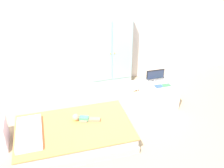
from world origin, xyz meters
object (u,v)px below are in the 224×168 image
object	(u,v)px
book_blue	(158,86)
rocking_horse_toy	(137,88)
wardrobe	(110,51)
book_green	(166,85)
doll	(81,118)
bed	(75,134)
tv_monitor	(155,75)
tv_stand	(151,96)

from	to	relation	value
book_blue	rocking_horse_toy	bearing A→B (deg)	-174.51
wardrobe	book_blue	distance (m)	1.21
book_green	doll	bearing A→B (deg)	-169.00
bed	book_green	xyz separation A→B (m)	(1.53, 0.39, 0.32)
bed	tv_monitor	world-z (taller)	tv_monitor
doll	tv_stand	distance (m)	1.28
wardrobe	book_green	size ratio (longest dim) A/B	9.09
rocking_horse_toy	book_green	distance (m)	0.50
wardrobe	tv_stand	distance (m)	1.17
tv_monitor	wardrobe	bearing A→B (deg)	118.63
bed	doll	xyz separation A→B (m)	(0.12, 0.12, 0.16)
bed	tv_stand	xyz separation A→B (m)	(1.34, 0.49, 0.10)
tv_stand	rocking_horse_toy	size ratio (longest dim) A/B	6.84
doll	bed	bearing A→B (deg)	-134.59
book_green	tv_stand	bearing A→B (deg)	152.91
book_blue	book_green	bearing A→B (deg)	0.00
book_green	rocking_horse_toy	bearing A→B (deg)	-175.86
rocking_horse_toy	book_blue	bearing A→B (deg)	5.49
rocking_horse_toy	bed	bearing A→B (deg)	-160.76
doll	rocking_horse_toy	bearing A→B (deg)	14.67
tv_monitor	book_green	bearing A→B (deg)	-55.42
doll	wardrobe	world-z (taller)	wardrobe
doll	tv_monitor	world-z (taller)	tv_monitor
bed	wardrobe	distance (m)	1.82
tv_stand	book_blue	world-z (taller)	book_blue
rocking_horse_toy	book_green	xyz separation A→B (m)	(0.50, 0.04, -0.05)
doll	wardrobe	size ratio (longest dim) A/B	0.28
bed	rocking_horse_toy	distance (m)	1.15
tv_stand	rocking_horse_toy	xyz separation A→B (m)	(-0.32, -0.13, 0.27)
wardrobe	book_blue	xyz separation A→B (m)	(0.49, -1.08, -0.24)
book_blue	book_green	world-z (taller)	book_blue
book_blue	bed	bearing A→B (deg)	-164.31
bed	doll	world-z (taller)	doll
tv_monitor	book_blue	world-z (taller)	tv_monitor
bed	tv_stand	distance (m)	1.43
rocking_horse_toy	tv_monitor	bearing A→B (deg)	27.49
doll	book_green	size ratio (longest dim) A/B	2.58
bed	rocking_horse_toy	world-z (taller)	rocking_horse_toy
wardrobe	rocking_horse_toy	size ratio (longest dim) A/B	11.45
doll	tv_stand	size ratio (longest dim) A/B	0.48
book_blue	book_green	xyz separation A→B (m)	(0.12, 0.00, -0.00)
bed	book_blue	bearing A→B (deg)	15.69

